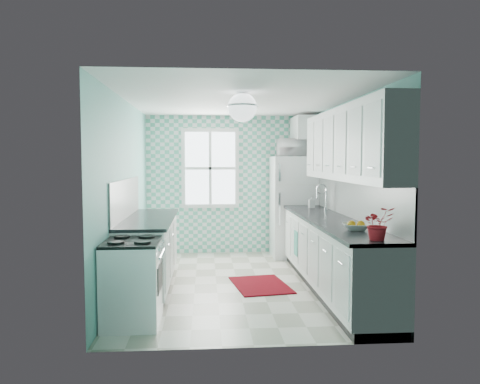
{
  "coord_description": "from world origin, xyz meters",
  "views": [
    {
      "loc": [
        -0.44,
        -6.32,
        1.71
      ],
      "look_at": [
        0.05,
        0.25,
        1.25
      ],
      "focal_mm": 35.0,
      "sensor_mm": 36.0,
      "label": 1
    }
  ],
  "objects": [
    {
      "name": "rug",
      "position": [
        0.3,
        -0.12,
        0.01
      ],
      "size": [
        0.83,
        1.08,
        0.02
      ],
      "primitive_type": "cube",
      "rotation": [
        0.0,
        0.0,
        0.15
      ],
      "color": "maroon",
      "rests_on": "floor"
    },
    {
      "name": "ceiling_light",
      "position": [
        0.0,
        -0.8,
        2.32
      ],
      "size": [
        0.34,
        0.34,
        0.35
      ],
      "color": "silver",
      "rests_on": "ceiling"
    },
    {
      "name": "stove",
      "position": [
        -1.2,
        -1.47,
        0.45
      ],
      "size": [
        0.57,
        0.71,
        0.86
      ],
      "rotation": [
        0.0,
        0.0,
        -0.03
      ],
      "color": "white",
      "rests_on": "floor"
    },
    {
      "name": "floor",
      "position": [
        0.0,
        0.0,
        -0.01
      ],
      "size": [
        3.0,
        4.4,
        0.02
      ],
      "primitive_type": "cube",
      "color": "silver",
      "rests_on": "ground"
    },
    {
      "name": "fridge",
      "position": [
        1.11,
        1.77,
        0.88
      ],
      "size": [
        0.77,
        0.76,
        1.76
      ],
      "rotation": [
        0.0,
        0.0,
        -0.01
      ],
      "color": "silver",
      "rests_on": "floor"
    },
    {
      "name": "window",
      "position": [
        -0.35,
        2.16,
        1.55
      ],
      "size": [
        1.04,
        0.05,
        1.44
      ],
      "color": "white",
      "rests_on": "wall_back"
    },
    {
      "name": "base_cabinets_right",
      "position": [
        1.2,
        -0.4,
        0.45
      ],
      "size": [
        0.6,
        3.6,
        0.9
      ],
      "primitive_type": "cube",
      "color": "white",
      "rests_on": "floor"
    },
    {
      "name": "dish_towel",
      "position": [
        0.89,
        0.4,
        0.48
      ],
      "size": [
        0.08,
        0.24,
        0.36
      ],
      "primitive_type": "cube",
      "rotation": [
        0.0,
        0.0,
        0.29
      ],
      "color": "#59ADAB",
      "rests_on": "base_cabinets_right"
    },
    {
      "name": "soap_bottle",
      "position": [
        1.25,
        0.98,
        1.04
      ],
      "size": [
        0.09,
        0.1,
        0.2
      ],
      "primitive_type": "imported",
      "rotation": [
        0.0,
        0.0,
        -0.05
      ],
      "color": "#A4B9CD",
      "rests_on": "countertop_right"
    },
    {
      "name": "potted_plant",
      "position": [
        1.2,
        -2.02,
        1.1
      ],
      "size": [
        0.32,
        0.29,
        0.32
      ],
      "primitive_type": "imported",
      "rotation": [
        0.0,
        0.0,
        0.12
      ],
      "color": "#B4210A",
      "rests_on": "countertop_right"
    },
    {
      "name": "ceiling",
      "position": [
        0.0,
        0.0,
        2.51
      ],
      "size": [
        3.0,
        4.4,
        0.02
      ],
      "primitive_type": "cube",
      "color": "white",
      "rests_on": "wall_back"
    },
    {
      "name": "base_cabinets_left",
      "position": [
        -1.2,
        -0.07,
        0.45
      ],
      "size": [
        0.6,
        2.15,
        0.9
      ],
      "primitive_type": "cube",
      "color": "white",
      "rests_on": "floor"
    },
    {
      "name": "countertop_right",
      "position": [
        1.19,
        -0.4,
        0.92
      ],
      "size": [
        0.63,
        3.6,
        0.04
      ],
      "primitive_type": "cube",
      "color": "black",
      "rests_on": "base_cabinets_right"
    },
    {
      "name": "wall_left",
      "position": [
        -1.51,
        0.0,
        1.25
      ],
      "size": [
        0.02,
        4.4,
        2.5
      ],
      "primitive_type": "cube",
      "color": "#6EBCB1",
      "rests_on": "floor"
    },
    {
      "name": "microwave",
      "position": [
        1.11,
        1.77,
        1.92
      ],
      "size": [
        0.57,
        0.39,
        0.31
      ],
      "primitive_type": "imported",
      "rotation": [
        0.0,
        0.0,
        3.17
      ],
      "color": "white",
      "rests_on": "fridge"
    },
    {
      "name": "accent_wall",
      "position": [
        0.0,
        2.19,
        1.25
      ],
      "size": [
        3.0,
        0.01,
        2.5
      ],
      "primitive_type": "cube",
      "color": "#56B99B",
      "rests_on": "wall_back"
    },
    {
      "name": "backsplash_left",
      "position": [
        -1.49,
        -0.07,
        1.2
      ],
      "size": [
        0.02,
        2.15,
        0.51
      ],
      "primitive_type": "cube",
      "color": "white",
      "rests_on": "wall_left"
    },
    {
      "name": "wall_right",
      "position": [
        1.51,
        0.0,
        1.25
      ],
      "size": [
        0.02,
        4.4,
        2.5
      ],
      "primitive_type": "cube",
      "color": "#6EBCB1",
      "rests_on": "floor"
    },
    {
      "name": "wall_back",
      "position": [
        0.0,
        2.21,
        1.25
      ],
      "size": [
        3.0,
        0.02,
        2.5
      ],
      "primitive_type": "cube",
      "color": "#6EBCB1",
      "rests_on": "floor"
    },
    {
      "name": "sink",
      "position": [
        1.2,
        0.55,
        0.93
      ],
      "size": [
        0.48,
        0.4,
        0.53
      ],
      "rotation": [
        0.0,
        0.0,
        0.0
      ],
      "color": "silver",
      "rests_on": "countertop_right"
    },
    {
      "name": "fruit_bowl",
      "position": [
        1.2,
        -1.38,
        0.98
      ],
      "size": [
        0.33,
        0.33,
        0.07
      ],
      "primitive_type": "imported",
      "rotation": [
        0.0,
        0.0,
        -0.11
      ],
      "color": "white",
      "rests_on": "countertop_right"
    },
    {
      "name": "countertop_left",
      "position": [
        -1.19,
        -0.07,
        0.92
      ],
      "size": [
        0.63,
        2.15,
        0.04
      ],
      "primitive_type": "cube",
      "color": "black",
      "rests_on": "base_cabinets_left"
    },
    {
      "name": "upper_cabinets_right",
      "position": [
        1.33,
        -0.6,
        1.9
      ],
      "size": [
        0.33,
        3.2,
        0.9
      ],
      "primitive_type": "cube",
      "color": "white",
      "rests_on": "wall_right"
    },
    {
      "name": "wall_front",
      "position": [
        0.0,
        -2.21,
        1.25
      ],
      "size": [
        3.0,
        0.02,
        2.5
      ],
      "primitive_type": "cube",
      "color": "#6EBCB1",
      "rests_on": "floor"
    },
    {
      "name": "backsplash_right",
      "position": [
        1.49,
        -0.4,
        1.2
      ],
      "size": [
        0.02,
        3.6,
        0.51
      ],
      "primitive_type": "cube",
      "color": "white",
      "rests_on": "wall_right"
    },
    {
      "name": "upper_cabinet_fridge",
      "position": [
        1.3,
        1.83,
        2.25
      ],
      "size": [
        0.4,
        0.74,
        0.4
      ],
      "primitive_type": "cube",
      "color": "white",
      "rests_on": "wall_right"
    }
  ]
}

